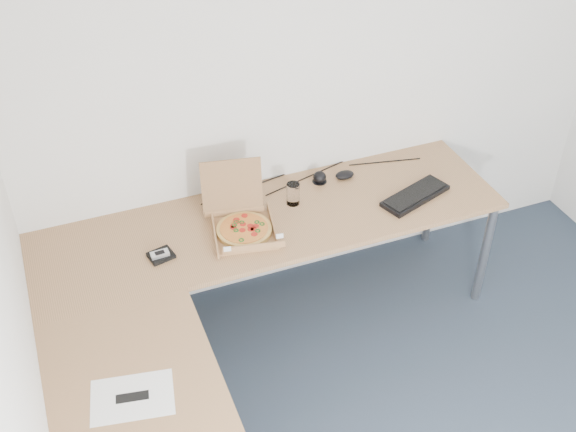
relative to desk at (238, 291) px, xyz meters
name	(u,v)px	position (x,y,z in m)	size (l,w,h in m)	color
room_shell	(534,297)	(0.82, -0.97, 0.55)	(3.50, 3.50, 2.50)	silver
desk	(238,291)	(0.00, 0.00, 0.00)	(2.50, 2.20, 0.73)	#A8784C
pizza_box	(243,225)	(0.15, 0.38, 0.07)	(0.32, 0.37, 0.32)	#AF7C4D
drinking_glass	(293,194)	(0.48, 0.51, 0.09)	(0.07, 0.07, 0.13)	white
keyboard	(415,196)	(1.12, 0.31, 0.04)	(0.41, 0.15, 0.03)	black
mouse	(345,175)	(0.85, 0.63, 0.05)	(0.11, 0.07, 0.04)	black
wallet	(161,255)	(-0.29, 0.34, 0.04)	(0.12, 0.10, 0.02)	black
phone	(160,254)	(-0.29, 0.33, 0.06)	(0.09, 0.05, 0.02)	#B2B5BA
paper_sheet	(132,397)	(-0.60, -0.46, 0.03)	(0.33, 0.23, 0.00)	white
dome_speaker	(320,176)	(0.70, 0.64, 0.06)	(0.08, 0.08, 0.07)	black
cable_bundle	(308,177)	(0.65, 0.71, 0.03)	(0.64, 0.04, 0.01)	black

